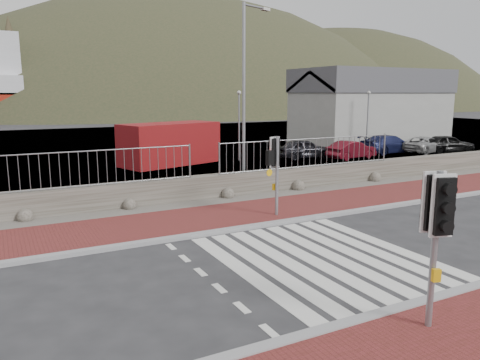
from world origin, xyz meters
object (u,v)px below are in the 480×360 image
car_c (389,144)px  streetlight (246,87)px  car_b (352,150)px  car_e (448,144)px  traffic_signal_near (437,217)px  traffic_signal_far (276,159)px  car_d (425,145)px  car_a (304,149)px  shipping_container (170,144)px

car_c → streetlight: bearing=113.2°
streetlight → car_b: 11.94m
car_e → car_b: bearing=103.6°
traffic_signal_near → car_b: bearing=71.0°
traffic_signal_near → car_e: traffic_signal_near is taller
traffic_signal_near → streetlight: 12.39m
traffic_signal_near → car_e: size_ratio=0.78×
traffic_signal_far → car_d: size_ratio=0.67×
traffic_signal_near → traffic_signal_far: 7.63m
traffic_signal_near → traffic_signal_far: traffic_signal_near is taller
traffic_signal_far → car_e: size_ratio=0.75×
car_c → car_d: (2.39, -0.88, -0.07)m
streetlight → traffic_signal_near: bearing=-123.7°
car_c → car_e: size_ratio=1.21×
traffic_signal_far → car_b: (11.40, 9.53, -1.36)m
car_a → streetlight: bearing=138.2°
streetlight → car_a: bearing=20.5°
streetlight → car_e: bearing=-6.1°
traffic_signal_far → car_c: 18.59m
car_a → car_b: bearing=-113.1°
car_a → car_e: car_e is taller
streetlight → car_c: size_ratio=1.75×
shipping_container → car_d: 17.21m
traffic_signal_far → car_d: bearing=-162.5°
car_b → car_c: 4.06m
traffic_signal_near → car_a: bearing=78.7°
traffic_signal_near → traffic_signal_far: (1.59, 7.46, -0.08)m
streetlight → shipping_container: (-0.42, 8.25, -3.04)m
traffic_signal_near → car_c: (16.95, 17.86, -1.37)m
traffic_signal_near → shipping_container: (2.42, 20.10, -0.82)m
car_d → car_e: car_e is taller
shipping_container → car_a: 8.28m
shipping_container → traffic_signal_far: bearing=-111.6°
traffic_signal_near → streetlight: (2.84, 11.85, 2.22)m
car_b → car_e: car_e is taller
car_b → traffic_signal_near: bearing=134.8°
traffic_signal_near → car_a: traffic_signal_near is taller
streetlight → car_d: 17.65m
shipping_container → car_a: (8.09, -1.64, -0.57)m
traffic_signal_far → shipping_container: 12.69m
traffic_signal_far → car_d: 20.18m
shipping_container → car_c: bearing=-26.6°
traffic_signal_far → car_a: (8.93, 10.99, -1.31)m
car_c → car_d: 2.55m
streetlight → car_e: size_ratio=2.11×
shipping_container → car_d: size_ratio=1.42×
shipping_container → car_d: bearing=-28.3°
car_b → car_c: size_ratio=0.79×
traffic_signal_near → car_c: size_ratio=0.65×
car_a → car_e: 10.51m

